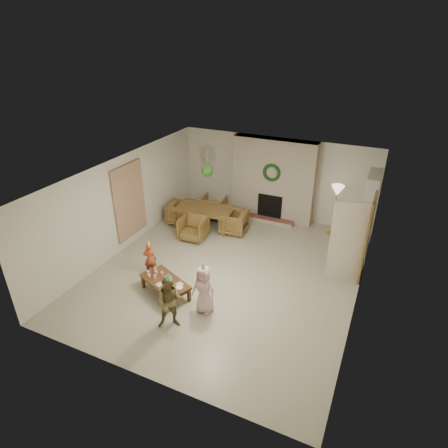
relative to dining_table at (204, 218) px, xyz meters
The scene contains 56 objects.
floor 2.46m from the dining_table, 48.57° to the right, with size 7.00×7.00×0.00m, color #B7B29E.
ceiling 3.28m from the dining_table, 48.57° to the right, with size 7.00×7.00×0.00m, color white.
wall_back 2.51m from the dining_table, 46.04° to the left, with size 7.00×7.00×0.00m, color silver.
wall_front 5.65m from the dining_table, 73.16° to the right, with size 7.00×7.00×0.00m, color silver.
wall_left 2.48m from the dining_table, 127.20° to the right, with size 7.00×7.00×0.00m, color silver.
wall_right 5.05m from the dining_table, 21.61° to the right, with size 7.00×7.00×0.00m, color silver.
fireplace_mass 2.38m from the dining_table, 42.40° to the left, with size 2.50×0.40×2.50m, color #5A2E18.
fireplace_hearth 1.98m from the dining_table, 34.84° to the left, with size 1.60×0.30×0.12m, color maroon.
fireplace_firebox 2.07m from the dining_table, 38.71° to the left, with size 0.75×0.12×0.75m, color black.
fireplace_wreath 2.39m from the dining_table, 37.61° to the left, with size 0.54×0.54×0.10m, color #173E19.
floor_lamp_base 3.74m from the dining_table, 18.31° to the left, with size 0.28×0.28×0.03m, color gold.
floor_lamp_post 3.75m from the dining_table, 18.31° to the left, with size 0.03×0.03×1.34m, color gold.
floor_lamp_shade 3.88m from the dining_table, 18.31° to the left, with size 0.36×0.36×0.30m, color beige.
bookshelf_carcass 4.55m from the dining_table, ahead, with size 0.30×1.00×2.20m, color white.
bookshelf_shelf_a 4.46m from the dining_table, ahead, with size 0.30×0.92×0.03m, color white.
bookshelf_shelf_b 4.49m from the dining_table, ahead, with size 0.30×0.92×0.03m, color white.
bookshelf_shelf_c 4.56m from the dining_table, ahead, with size 0.30×0.92×0.03m, color white.
bookshelf_shelf_d 4.66m from the dining_table, ahead, with size 0.30×0.92×0.03m, color white.
books_row_lower 4.43m from the dining_table, ahead, with size 0.20×0.40×0.24m, color #B43621.
books_row_mid 4.50m from the dining_table, ahead, with size 0.20×0.44×0.24m, color navy.
books_row_upper 4.56m from the dining_table, ahead, with size 0.20×0.36×0.22m, color #A26C22.
door_frame 4.67m from the dining_table, ahead, with size 0.05×0.86×2.04m, color brown.
door_leaf 4.37m from the dining_table, 13.51° to the right, with size 0.05×0.80×2.00m, color beige.
curtain_panel 2.32m from the dining_table, 129.62° to the right, with size 0.06×1.20×2.00m, color tan.
dining_table is the anchor object (origin of this frame).
dining_chair_near 0.75m from the dining_table, 85.72° to the right, with size 0.71×0.73×0.66m, color brown.
dining_chair_far 0.75m from the dining_table, 94.28° to the left, with size 0.71×0.73×0.66m, color brown.
dining_chair_left 0.75m from the dining_table, behind, with size 0.71×0.73×0.66m, color brown.
dining_chair_right 0.94m from the dining_table, ahead, with size 0.71×0.73×0.66m, color brown.
hanging_plant_cord 1.90m from the dining_table, 46.33° to the right, with size 0.01×0.01×0.70m, color tan.
hanging_plant_pot 1.57m from the dining_table, 46.33° to the right, with size 0.16×0.16×0.12m, color #A44235.
hanging_plant_foliage 1.68m from the dining_table, 46.33° to the right, with size 0.32×0.32×0.32m, color #21511B.
coffee_table_top 3.32m from the dining_table, 77.58° to the right, with size 1.20×0.60×0.06m, color #51341B.
coffee_table_apron 3.31m from the dining_table, 77.58° to the right, with size 1.10×0.51×0.07m, color #51341B.
coffee_leg_fl 3.25m from the dining_table, 87.92° to the right, with size 0.06×0.06×0.31m, color #51341B.
coffee_leg_fr 3.85m from the dining_table, 73.14° to the right, with size 0.06×0.06×0.31m, color #51341B.
coffee_leg_bl 2.82m from the dining_table, 83.64° to the right, with size 0.06×0.06×0.31m, color #51341B.
coffee_leg_br 3.49m from the dining_table, 67.95° to the right, with size 0.06×0.06×0.31m, color #51341B.
cup_a 3.19m from the dining_table, 85.76° to the right, with size 0.06×0.06×0.08m, color white.
cup_b 3.03m from the dining_table, 84.14° to the right, with size 0.06×0.06×0.08m, color white.
cup_c 3.28m from the dining_table, 84.43° to the right, with size 0.06×0.06×0.08m, color white.
cup_d 3.12m from the dining_table, 82.79° to the right, with size 0.06×0.06×0.08m, color white.
cup_e 3.29m from the dining_table, 81.83° to the right, with size 0.06×0.06×0.08m, color white.
cup_f 3.13m from the dining_table, 80.07° to the right, with size 0.06×0.06×0.08m, color white.
plate_a 3.20m from the dining_table, 77.09° to the right, with size 0.17×0.17×0.01m, color white.
plate_b 3.53m from the dining_table, 75.42° to the right, with size 0.17×0.17×0.01m, color white.
plate_c 3.51m from the dining_table, 71.19° to the right, with size 0.17×0.17×0.01m, color white.
food_scoop 3.53m from the dining_table, 75.42° to the right, with size 0.06×0.06×0.06m, color tan.
napkin_left 3.48m from the dining_table, 78.56° to the right, with size 0.14×0.14×0.01m, color #DCA2B6.
napkin_right 3.39m from the dining_table, 71.51° to the right, with size 0.14×0.14×0.01m, color #DCA2B6.
child_red 2.74m from the dining_table, 90.42° to the right, with size 0.31×0.21×0.86m, color #AF4625.
party_hat_red 2.80m from the dining_table, 90.42° to the right, with size 0.12×0.12×0.16m, color #F3D251.
child_plaid 4.28m from the dining_table, 71.17° to the right, with size 0.56×0.44×1.15m, color brown.
party_hat_plaid 4.37m from the dining_table, 71.17° to the right, with size 0.14×0.14×0.19m, color #53C375.
child_pink 3.79m from the dining_table, 62.51° to the right, with size 0.53×0.34×1.08m, color beige.
party_hat_pink 3.87m from the dining_table, 62.51° to the right, with size 0.14×0.14×0.19m, color #A9A8AF.
Camera 1 is at (3.14, -7.04, 5.30)m, focal length 30.33 mm.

